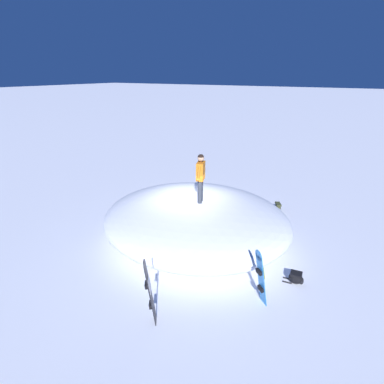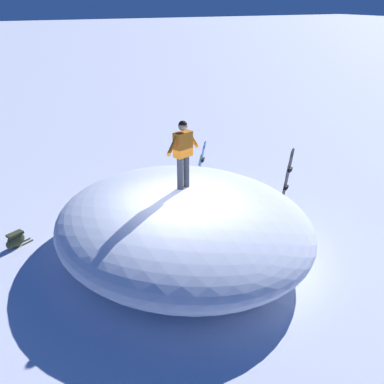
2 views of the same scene
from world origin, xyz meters
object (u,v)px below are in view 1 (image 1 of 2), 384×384
(snowboard_secondary_upright, at_px, (261,277))
(backpack_far, at_px, (296,278))
(snowboard_primary_upright, at_px, (150,291))
(snowboarder_standing, at_px, (201,174))
(backpack_near, at_px, (278,207))

(snowboard_secondary_upright, xyz_separation_m, backpack_far, (-0.65, -1.33, -0.68))
(snowboard_primary_upright, bearing_deg, snowboarder_standing, -78.86)
(backpack_far, bearing_deg, snowboarder_standing, -9.32)
(snowboard_primary_upright, distance_m, snowboard_secondary_upright, 2.70)
(snowboard_secondary_upright, bearing_deg, backpack_near, -79.56)
(snowboard_primary_upright, height_order, snowboard_secondary_upright, snowboard_primary_upright)
(snowboard_primary_upright, bearing_deg, backpack_near, -97.30)
(snowboarder_standing, height_order, snowboard_primary_upright, snowboarder_standing)
(snowboard_primary_upright, bearing_deg, backpack_far, -130.06)
(snowboarder_standing, relative_size, snowboard_secondary_upright, 0.98)
(snowboarder_standing, height_order, backpack_near, snowboarder_standing)
(snowboarder_standing, height_order, snowboard_secondary_upright, snowboarder_standing)
(snowboarder_standing, height_order, backpack_far, snowboarder_standing)
(snowboarder_standing, relative_size, backpack_near, 2.36)
(snowboarder_standing, xyz_separation_m, backpack_far, (-3.37, 0.55, -2.31))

